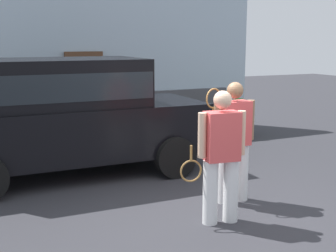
% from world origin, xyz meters
% --- Properties ---
extents(ground_plane, '(40.00, 40.00, 0.00)m').
position_xyz_m(ground_plane, '(0.00, 0.00, 0.00)').
color(ground_plane, '#2D2D33').
extents(house_frontage, '(8.24, 0.40, 3.47)m').
position_xyz_m(house_frontage, '(-0.00, 5.56, 1.63)').
color(house_frontage, silver).
rests_on(house_frontage, ground_plane).
extents(parked_suv, '(4.62, 2.20, 2.05)m').
position_xyz_m(parked_suv, '(-1.40, 2.78, 1.15)').
color(parked_suv, black).
rests_on(parked_suv, ground_plane).
extents(tennis_player_man, '(0.89, 0.33, 1.74)m').
position_xyz_m(tennis_player_man, '(-0.09, -0.23, 0.90)').
color(tennis_player_man, white).
rests_on(tennis_player_man, ground_plane).
extents(tennis_player_woman, '(0.79, 0.29, 1.78)m').
position_xyz_m(tennis_player_woman, '(0.49, 0.38, 0.93)').
color(tennis_player_woman, white).
rests_on(tennis_player_woman, ground_plane).
extents(potted_plant_by_porch, '(0.72, 0.72, 0.96)m').
position_xyz_m(potted_plant_by_porch, '(3.16, 4.24, 0.53)').
color(potted_plant_by_porch, brown).
rests_on(potted_plant_by_porch, ground_plane).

